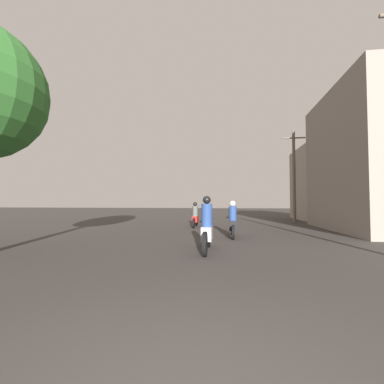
{
  "coord_description": "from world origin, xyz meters",
  "views": [
    {
      "loc": [
        0.26,
        -1.59,
        1.48
      ],
      "look_at": [
        -2.16,
        16.25,
        2.18
      ],
      "focal_mm": 24.0,
      "sensor_mm": 36.0,
      "label": 1
    }
  ],
  "objects_px": {
    "utility_pole_far": "(294,174)",
    "motorcycle_black": "(233,222)",
    "motorcycle_red": "(195,217)",
    "motorcycle_silver": "(207,229)",
    "building_right_far": "(325,184)"
  },
  "relations": [
    {
      "from": "motorcycle_silver",
      "to": "motorcycle_red",
      "type": "distance_m",
      "value": 7.53
    },
    {
      "from": "motorcycle_black",
      "to": "motorcycle_red",
      "type": "height_order",
      "value": "motorcycle_black"
    },
    {
      "from": "motorcycle_silver",
      "to": "utility_pole_far",
      "type": "bearing_deg",
      "value": 61.22
    },
    {
      "from": "motorcycle_red",
      "to": "building_right_far",
      "type": "xyz_separation_m",
      "value": [
        9.93,
        7.39,
        2.39
      ]
    },
    {
      "from": "motorcycle_black",
      "to": "utility_pole_far",
      "type": "relative_size",
      "value": 0.31
    },
    {
      "from": "motorcycle_red",
      "to": "motorcycle_silver",
      "type": "bearing_deg",
      "value": -81.18
    },
    {
      "from": "utility_pole_far",
      "to": "motorcycle_black",
      "type": "bearing_deg",
      "value": -119.69
    },
    {
      "from": "motorcycle_silver",
      "to": "utility_pole_far",
      "type": "distance_m",
      "value": 12.61
    },
    {
      "from": "motorcycle_black",
      "to": "utility_pole_far",
      "type": "height_order",
      "value": "utility_pole_far"
    },
    {
      "from": "motorcycle_red",
      "to": "utility_pole_far",
      "type": "distance_m",
      "value": 8.05
    },
    {
      "from": "utility_pole_far",
      "to": "motorcycle_silver",
      "type": "bearing_deg",
      "value": -115.59
    },
    {
      "from": "building_right_far",
      "to": "utility_pole_far",
      "type": "relative_size",
      "value": 0.91
    },
    {
      "from": "motorcycle_silver",
      "to": "motorcycle_black",
      "type": "xyz_separation_m",
      "value": [
        0.84,
        3.24,
        -0.05
      ]
    },
    {
      "from": "motorcycle_black",
      "to": "motorcycle_red",
      "type": "bearing_deg",
      "value": 115.23
    },
    {
      "from": "building_right_far",
      "to": "motorcycle_silver",
      "type": "bearing_deg",
      "value": -120.34
    }
  ]
}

